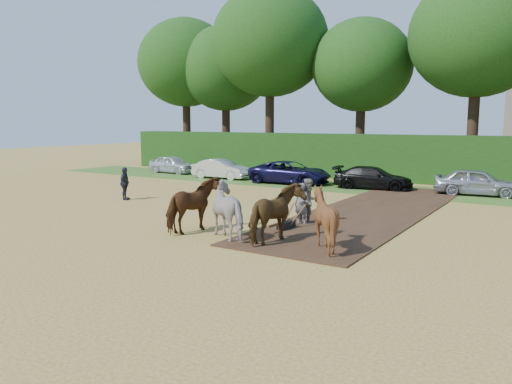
{
  "coord_description": "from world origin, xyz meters",
  "views": [
    {
      "loc": [
        8.52,
        -13.49,
        3.84
      ],
      "look_at": [
        -0.68,
        1.05,
        1.4
      ],
      "focal_mm": 35.0,
      "sensor_mm": 36.0,
      "label": 1
    }
  ],
  "objects_px": {
    "spectator_far": "(125,184)",
    "plough_team": "(256,212)",
    "spectator_near": "(309,201)",
    "parked_cars": "(445,182)"
  },
  "relations": [
    {
      "from": "spectator_far",
      "to": "plough_team",
      "type": "distance_m",
      "value": 10.64
    },
    {
      "from": "spectator_near",
      "to": "spectator_far",
      "type": "distance_m",
      "value": 10.28
    },
    {
      "from": "plough_team",
      "to": "parked_cars",
      "type": "height_order",
      "value": "plough_team"
    },
    {
      "from": "parked_cars",
      "to": "plough_team",
      "type": "bearing_deg",
      "value": -101.77
    },
    {
      "from": "spectator_near",
      "to": "plough_team",
      "type": "relative_size",
      "value": 0.27
    },
    {
      "from": "spectator_near",
      "to": "plough_team",
      "type": "distance_m",
      "value": 3.31
    },
    {
      "from": "spectator_near",
      "to": "plough_team",
      "type": "height_order",
      "value": "plough_team"
    },
    {
      "from": "plough_team",
      "to": "parked_cars",
      "type": "distance_m",
      "value": 14.39
    },
    {
      "from": "spectator_near",
      "to": "parked_cars",
      "type": "xyz_separation_m",
      "value": [
        2.65,
        10.79,
        -0.18
      ]
    },
    {
      "from": "spectator_near",
      "to": "plough_team",
      "type": "bearing_deg",
      "value": -155.13
    }
  ]
}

